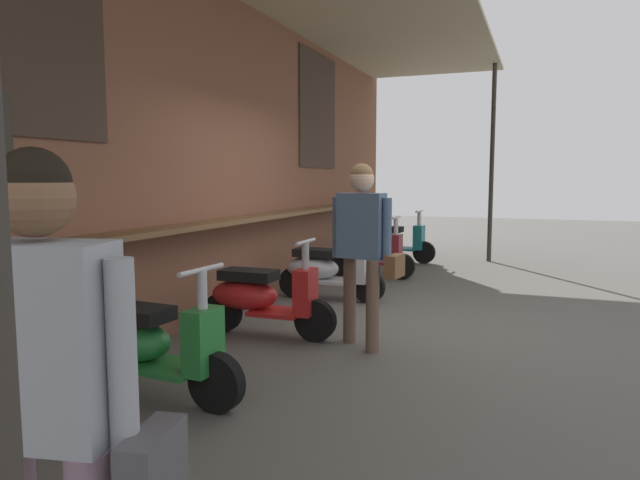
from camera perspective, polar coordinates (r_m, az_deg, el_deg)
ground_plane at (r=6.24m, az=6.99°, el=-8.23°), size 34.40×34.40×0.00m
market_stall_facade at (r=6.74m, az=-8.19°, el=10.65°), size 12.28×2.83×3.69m
scooter_green at (r=4.26m, az=-16.81°, el=-9.89°), size 0.49×1.40×0.97m
scooter_red at (r=5.68m, az=-5.99°, el=-5.64°), size 0.46×1.40×0.97m
scooter_silver at (r=7.30m, az=0.48°, el=-2.96°), size 0.46×1.40×0.97m
scooter_maroon at (r=8.98m, az=4.54°, el=-1.25°), size 0.46×1.40×0.97m
scooter_teal at (r=10.71m, az=7.31°, el=-0.07°), size 0.47×1.40×0.97m
shopper_with_handbag at (r=5.18m, az=4.29°, el=0.35°), size 0.34×0.67×1.68m
shopper_browsing at (r=1.82m, az=-25.33°, el=-12.31°), size 0.36×0.65×1.63m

